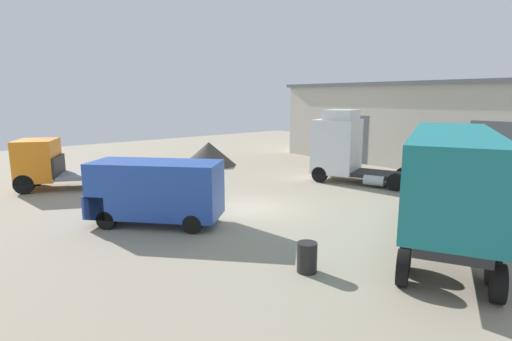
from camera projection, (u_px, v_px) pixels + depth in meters
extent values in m
plane|color=gray|center=(253.00, 208.00, 18.12)|extent=(60.00, 60.00, 0.00)
cube|color=#B7B2A3|center=(447.00, 125.00, 29.61)|extent=(23.21, 9.70, 5.76)
cube|color=#565B60|center=(451.00, 84.00, 29.06)|extent=(23.71, 10.20, 0.25)
cube|color=#4C5156|center=(351.00, 139.00, 30.55)|extent=(3.20, 0.08, 3.60)
cube|color=#4C5156|center=(497.00, 153.00, 22.91)|extent=(3.20, 0.08, 3.60)
cube|color=silver|center=(337.00, 146.00, 23.89)|extent=(3.09, 3.15, 3.19)
cube|color=silver|center=(341.00, 115.00, 23.45)|extent=(2.27, 2.53, 0.60)
cube|color=black|center=(319.00, 135.00, 24.36)|extent=(0.76, 2.01, 1.15)
cube|color=#232326|center=(389.00, 176.00, 22.58)|extent=(4.35, 3.17, 0.24)
cylinder|color=#B2B2B7|center=(374.00, 181.00, 22.07)|extent=(1.22, 0.89, 0.56)
cylinder|color=black|center=(320.00, 174.00, 23.55)|extent=(0.97, 0.59, 0.93)
cylinder|color=black|center=(333.00, 169.00, 25.41)|extent=(0.97, 0.59, 0.93)
cylinder|color=black|center=(395.00, 182.00, 21.40)|extent=(0.97, 0.59, 0.93)
cylinder|color=black|center=(403.00, 175.00, 23.26)|extent=(0.97, 0.59, 0.93)
cylinder|color=black|center=(413.00, 184.00, 20.95)|extent=(0.97, 0.59, 0.93)
cylinder|color=black|center=(420.00, 177.00, 22.81)|extent=(0.97, 0.59, 0.93)
cube|color=#197075|center=(452.00, 169.00, 13.29)|extent=(6.25, 9.52, 2.51)
cube|color=#232326|center=(448.00, 209.00, 13.54)|extent=(5.57, 9.20, 0.24)
cube|color=#232326|center=(423.00, 207.00, 16.20)|extent=(0.21, 0.21, 1.11)
cube|color=#232326|center=(468.00, 212.00, 15.56)|extent=(0.21, 0.21, 1.11)
cylinder|color=black|center=(406.00, 254.00, 11.54)|extent=(0.69, 1.01, 0.98)
cylinder|color=black|center=(493.00, 268.00, 10.65)|extent=(0.69, 1.01, 0.98)
cylinder|color=black|center=(403.00, 268.00, 10.65)|extent=(0.69, 1.01, 0.98)
cylinder|color=black|center=(498.00, 283.00, 9.76)|extent=(0.69, 1.01, 0.98)
cube|color=#2347A3|center=(156.00, 189.00, 15.60)|extent=(5.08, 4.80, 2.15)
cube|color=#2347A3|center=(106.00, 202.00, 16.02)|extent=(2.00, 2.10, 0.90)
cube|color=black|center=(114.00, 177.00, 15.77)|extent=(1.17, 1.32, 0.77)
cylinder|color=black|center=(107.00, 220.00, 15.21)|extent=(0.74, 0.70, 0.72)
cylinder|color=black|center=(127.00, 208.00, 16.87)|extent=(0.74, 0.70, 0.72)
cylinder|color=black|center=(193.00, 224.00, 14.73)|extent=(0.74, 0.70, 0.72)
cylinder|color=black|center=(205.00, 211.00, 16.38)|extent=(0.74, 0.70, 0.72)
cube|color=orange|center=(38.00, 160.00, 21.56)|extent=(3.01, 2.79, 2.20)
cube|color=black|center=(18.00, 153.00, 21.29)|extent=(1.83, 1.00, 0.88)
cube|color=gray|center=(111.00, 174.00, 22.54)|extent=(4.66, 5.97, 0.20)
cube|color=#232326|center=(59.00, 166.00, 21.86)|extent=(2.18, 1.21, 1.10)
cylinder|color=black|center=(24.00, 184.00, 20.66)|extent=(0.74, 1.05, 1.02)
cylinder|color=black|center=(36.00, 177.00, 22.67)|extent=(0.74, 1.05, 1.02)
cylinder|color=black|center=(130.00, 180.00, 21.82)|extent=(0.74, 1.05, 1.02)
cylinder|color=black|center=(133.00, 173.00, 23.83)|extent=(0.74, 1.05, 1.02)
cylinder|color=black|center=(149.00, 179.00, 22.04)|extent=(0.74, 1.05, 1.02)
cylinder|color=black|center=(150.00, 172.00, 24.05)|extent=(0.74, 1.05, 1.02)
cone|color=#423D38|center=(209.00, 154.00, 29.32)|extent=(4.01, 4.01, 1.71)
cylinder|color=black|center=(307.00, 257.00, 11.46)|extent=(0.58, 0.58, 0.88)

